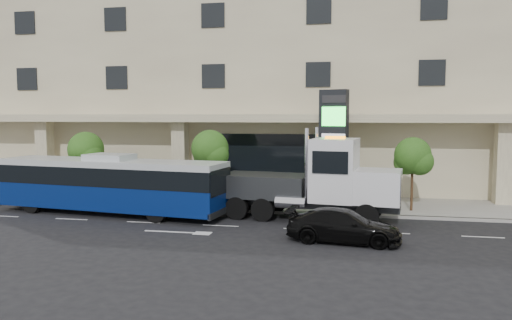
# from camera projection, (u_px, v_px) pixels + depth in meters

# --- Properties ---
(ground) EXTENTS (120.00, 120.00, 0.00)m
(ground) POSITION_uv_depth(u_px,v_px,m) (228.00, 219.00, 25.80)
(ground) COLOR black
(ground) RESTS_ON ground
(sidewalk) EXTENTS (120.00, 6.00, 0.15)m
(sidewalk) POSITION_uv_depth(u_px,v_px,m) (248.00, 202.00, 30.68)
(sidewalk) COLOR gray
(sidewalk) RESTS_ON ground
(curb) EXTENTS (120.00, 0.30, 0.15)m
(curb) POSITION_uv_depth(u_px,v_px,m) (237.00, 211.00, 27.75)
(curb) COLOR gray
(curb) RESTS_ON ground
(convention_center) EXTENTS (60.00, 17.60, 20.00)m
(convention_center) POSITION_uv_depth(u_px,v_px,m) (275.00, 58.00, 39.99)
(convention_center) COLOR tan
(convention_center) RESTS_ON ground
(tree_left) EXTENTS (2.27, 2.20, 4.22)m
(tree_left) POSITION_uv_depth(u_px,v_px,m) (86.00, 152.00, 30.93)
(tree_left) COLOR #422B19
(tree_left) RESTS_ON sidewalk
(tree_mid) EXTENTS (2.28, 2.20, 4.38)m
(tree_mid) POSITION_uv_depth(u_px,v_px,m) (210.00, 151.00, 29.39)
(tree_mid) COLOR #422B19
(tree_mid) RESTS_ON sidewalk
(tree_right) EXTENTS (2.10, 2.00, 4.04)m
(tree_right) POSITION_uv_depth(u_px,v_px,m) (413.00, 158.00, 27.22)
(tree_right) COLOR #422B19
(tree_right) RESTS_ON sidewalk
(city_bus) EXTENTS (13.24, 4.44, 3.29)m
(city_bus) POSITION_uv_depth(u_px,v_px,m) (110.00, 184.00, 27.08)
(city_bus) COLOR black
(city_bus) RESTS_ON ground
(tow_truck) EXTENTS (10.50, 3.72, 4.75)m
(tow_truck) POSITION_uv_depth(u_px,v_px,m) (317.00, 182.00, 25.47)
(tow_truck) COLOR #2D3033
(tow_truck) RESTS_ON ground
(black_sedan) EXTENTS (5.00, 2.46, 1.40)m
(black_sedan) POSITION_uv_depth(u_px,v_px,m) (344.00, 226.00, 21.15)
(black_sedan) COLOR black
(black_sedan) RESTS_ON ground
(signage_pylon) EXTENTS (1.77, 1.15, 6.74)m
(signage_pylon) POSITION_uv_depth(u_px,v_px,m) (333.00, 146.00, 29.56)
(signage_pylon) COLOR black
(signage_pylon) RESTS_ON sidewalk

